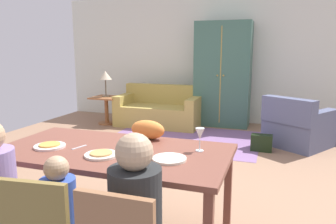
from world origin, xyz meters
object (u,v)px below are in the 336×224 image
at_px(dining_table, 113,157).
at_px(handbag, 261,143).
at_px(couch, 160,111).
at_px(cat, 148,130).
at_px(armchair, 297,127).
at_px(table_lamp, 105,76).
at_px(side_table, 106,106).
at_px(plate_near_man, 50,146).
at_px(armoire, 223,74).
at_px(plate_near_woman, 169,159).
at_px(wine_glass, 200,135).
at_px(person_man, 0,205).
at_px(plate_near_child, 101,155).

bearing_deg(dining_table, handbag, 69.63).
bearing_deg(couch, cat, -71.36).
distance_m(dining_table, armchair, 3.64).
height_order(table_lamp, handbag, table_lamp).
bearing_deg(handbag, side_table, 164.31).
relative_size(plate_near_man, armoire, 0.12).
bearing_deg(dining_table, couch, 104.97).
relative_size(plate_near_woman, cat, 0.78).
bearing_deg(armoire, wine_glass, -83.04).
bearing_deg(person_man, plate_near_child, 43.40).
bearing_deg(wine_glass, plate_near_child, -151.84).
xyz_separation_m(dining_table, wine_glass, (0.67, 0.18, 0.20)).
xyz_separation_m(dining_table, person_man, (-0.51, -0.66, -0.18)).
distance_m(plate_near_woman, person_man, 1.20).
bearing_deg(plate_near_child, armoire, 88.04).
bearing_deg(plate_near_man, dining_table, 13.15).
bearing_deg(table_lamp, couch, 13.24).
bearing_deg(handbag, armchair, 41.15).
distance_m(plate_near_woman, couch, 4.39).
bearing_deg(armoire, dining_table, -92.04).
height_order(cat, armoire, armoire).
bearing_deg(table_lamp, cat, -55.31).
height_order(cat, table_lamp, table_lamp).
xyz_separation_m(couch, armoire, (1.22, 0.43, 0.75)).
bearing_deg(plate_near_child, dining_table, 90.00).
distance_m(plate_near_child, person_man, 0.75).
bearing_deg(table_lamp, armoire, 16.64).
bearing_deg(plate_near_woman, couch, 111.16).
xyz_separation_m(plate_near_man, armoire, (0.67, 4.53, 0.28)).
distance_m(plate_near_man, armoire, 4.58).
bearing_deg(armoire, plate_near_man, -98.43).
distance_m(plate_near_man, armchair, 4.00).
bearing_deg(wine_glass, side_table, 128.70).
height_order(dining_table, couch, couch).
bearing_deg(side_table, wine_glass, -51.30).
relative_size(plate_near_woman, side_table, 0.43).
height_order(plate_near_child, person_man, person_man).
relative_size(dining_table, handbag, 5.84).
relative_size(wine_glass, armoire, 0.09).
bearing_deg(handbag, table_lamp, 164.31).
bearing_deg(armchair, armoire, 141.09).
bearing_deg(plate_near_woman, armoire, 94.53).
relative_size(dining_table, person_man, 1.68).
xyz_separation_m(person_man, cat, (0.66, 1.04, 0.33)).
bearing_deg(couch, handbag, -28.79).
height_order(dining_table, table_lamp, table_lamp).
relative_size(dining_table, table_lamp, 3.46).
bearing_deg(plate_near_child, person_man, -136.60).
relative_size(plate_near_child, plate_near_woman, 1.00).
xyz_separation_m(armoire, table_lamp, (-2.32, -0.69, -0.04)).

